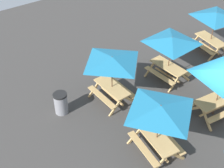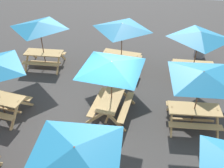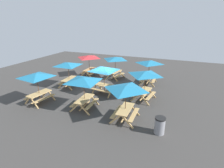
# 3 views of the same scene
# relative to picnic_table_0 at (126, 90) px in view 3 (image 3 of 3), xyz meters

# --- Properties ---
(ground_plane) EXTENTS (31.00, 31.00, 0.00)m
(ground_plane) POSITION_rel_picnic_table_0_xyz_m (3.61, 3.21, -1.99)
(ground_plane) COLOR #3D3A38
(ground_plane) RESTS_ON ground
(picnic_table_0) EXTENTS (2.03, 2.03, 2.34)m
(picnic_table_0) POSITION_rel_picnic_table_0_xyz_m (0.00, 0.00, 0.00)
(picnic_table_0) COLOR tan
(picnic_table_0) RESTS_ON ground
(picnic_table_1) EXTENTS (2.27, 2.27, 2.34)m
(picnic_table_1) POSITION_rel_picnic_table_0_xyz_m (7.34, 3.52, 0.00)
(picnic_table_1) COLOR tan
(picnic_table_1) RESTS_ON ground
(picnic_table_2) EXTENTS (2.06, 2.06, 2.34)m
(picnic_table_2) POSITION_rel_picnic_table_0_xyz_m (7.03, -0.04, 0.00)
(picnic_table_2) COLOR tan
(picnic_table_2) RESTS_ON ground
(picnic_table_3) EXTENTS (2.82, 2.82, 2.34)m
(picnic_table_3) POSITION_rel_picnic_table_0_xyz_m (0.31, 3.08, 0.00)
(picnic_table_3) COLOR tan
(picnic_table_3) RESTS_ON ground
(picnic_table_4) EXTENTS (2.27, 2.27, 2.34)m
(picnic_table_4) POSITION_rel_picnic_table_0_xyz_m (3.30, -0.43, 0.00)
(picnic_table_4) COLOR tan
(picnic_table_4) RESTS_ON ground
(picnic_table_5) EXTENTS (2.80, 2.80, 2.34)m
(picnic_table_5) POSITION_rel_picnic_table_0_xyz_m (3.26, 2.92, 0.00)
(picnic_table_5) COLOR tan
(picnic_table_5) RESTS_ON ground
(picnic_table_6) EXTENTS (2.80, 2.80, 2.34)m
(picnic_table_6) POSITION_rel_picnic_table_0_xyz_m (-0.14, 6.69, 0.00)
(picnic_table_6) COLOR tan
(picnic_table_6) RESTS_ON ground
(picnic_table_7) EXTENTS (2.83, 2.83, 2.34)m
(picnic_table_7) POSITION_rel_picnic_table_0_xyz_m (3.51, 6.59, 0.00)
(picnic_table_7) COLOR tan
(picnic_table_7) RESTS_ON ground
(picnic_table_8) EXTENTS (2.00, 2.00, 2.34)m
(picnic_table_8) POSITION_rel_picnic_table_0_xyz_m (7.06, 6.46, 0.00)
(picnic_table_8) COLOR tan
(picnic_table_8) RESTS_ON ground
(trash_bin_gray) EXTENTS (0.59, 0.59, 0.98)m
(trash_bin_gray) POSITION_rel_picnic_table_0_xyz_m (-0.65, -2.18, -1.49)
(trash_bin_gray) COLOR gray
(trash_bin_gray) RESTS_ON ground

